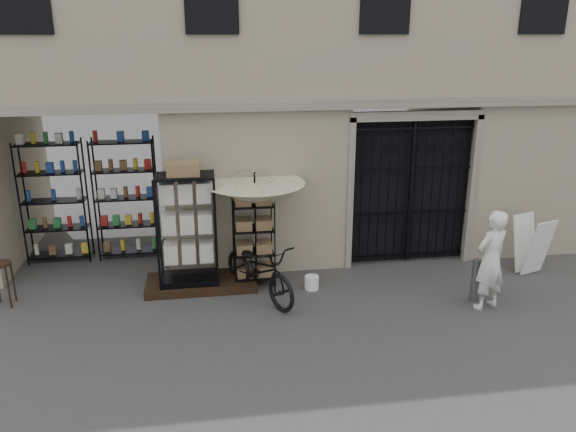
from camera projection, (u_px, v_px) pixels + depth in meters
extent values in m
plane|color=black|center=(348.00, 317.00, 9.29)|extent=(80.00, 80.00, 0.00)
cube|color=gray|center=(307.00, 31.00, 11.63)|extent=(14.00, 4.00, 9.00)
cube|color=black|center=(87.00, 195.00, 10.80)|extent=(3.00, 1.70, 3.00)
cube|color=black|center=(91.00, 200.00, 11.34)|extent=(2.70, 0.50, 2.50)
cube|color=black|center=(407.00, 189.00, 11.21)|extent=(2.50, 0.06, 3.00)
cube|color=black|center=(410.00, 194.00, 11.07)|extent=(0.05, 0.05, 2.80)
cube|color=black|center=(201.00, 283.00, 10.37)|extent=(2.00, 0.90, 0.15)
cube|color=black|center=(190.00, 278.00, 10.26)|extent=(1.07, 0.73, 0.11)
cube|color=silver|center=(184.00, 236.00, 9.67)|extent=(0.93, 0.13, 1.87)
cube|color=silver|center=(187.00, 235.00, 10.00)|extent=(0.89, 0.54, 1.56)
cube|color=olive|center=(184.00, 172.00, 9.63)|extent=(0.60, 0.49, 0.22)
cube|color=black|center=(254.00, 242.00, 10.31)|extent=(0.85, 0.72, 1.64)
cube|color=olive|center=(254.00, 244.00, 10.32)|extent=(0.72, 0.59, 1.23)
cylinder|color=black|center=(255.00, 229.00, 10.24)|extent=(0.04, 0.04, 2.14)
imported|color=beige|center=(255.00, 188.00, 9.99)|extent=(1.79, 1.82, 1.44)
cylinder|color=white|center=(312.00, 283.00, 10.28)|extent=(0.28, 0.28, 0.25)
imported|color=black|center=(260.00, 297.00, 10.00)|extent=(1.11, 1.25, 1.99)
cube|color=black|center=(3.00, 285.00, 9.58)|extent=(0.37, 0.37, 0.77)
cylinder|color=slate|center=(475.00, 280.00, 9.75)|extent=(0.16, 0.16, 0.78)
imported|color=silver|center=(485.00, 307.00, 9.64)|extent=(1.21, 1.85, 0.42)
cube|color=silver|center=(539.00, 248.00, 10.68)|extent=(0.59, 0.41, 1.12)
cube|color=silver|center=(524.00, 242.00, 10.98)|extent=(0.59, 0.41, 1.12)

